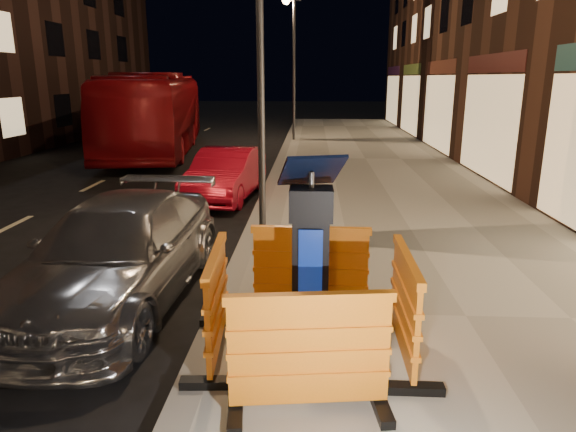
{
  "coord_description": "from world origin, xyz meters",
  "views": [
    {
      "loc": [
        1.12,
        -5.75,
        2.94
      ],
      "look_at": [
        0.8,
        1.0,
        1.1
      ],
      "focal_mm": 32.0,
      "sensor_mm": 36.0,
      "label": 1
    }
  ],
  "objects_px": {
    "barrier_kerbside": "(217,304)",
    "car_silver": "(122,299)",
    "parking_kiosk": "(310,265)",
    "bus_doubledecker": "(158,153)",
    "barrier_front": "(309,355)",
    "barrier_back": "(310,271)",
    "barrier_bldgside": "(405,308)",
    "car_red": "(226,199)"
  },
  "relations": [
    {
      "from": "barrier_bldgside",
      "to": "barrier_back",
      "type": "bearing_deg",
      "value": 45.44
    },
    {
      "from": "car_silver",
      "to": "car_red",
      "type": "distance_m",
      "value": 6.05
    },
    {
      "from": "barrier_front",
      "to": "car_red",
      "type": "bearing_deg",
      "value": 97.4
    },
    {
      "from": "barrier_front",
      "to": "barrier_bldgside",
      "type": "height_order",
      "value": "same"
    },
    {
      "from": "parking_kiosk",
      "to": "barrier_kerbside",
      "type": "height_order",
      "value": "parking_kiosk"
    },
    {
      "from": "barrier_front",
      "to": "barrier_kerbside",
      "type": "height_order",
      "value": "same"
    },
    {
      "from": "barrier_kerbside",
      "to": "bus_doubledecker",
      "type": "bearing_deg",
      "value": 15.14
    },
    {
      "from": "car_silver",
      "to": "barrier_front",
      "type": "bearing_deg",
      "value": -41.55
    },
    {
      "from": "barrier_back",
      "to": "parking_kiosk",
      "type": "bearing_deg",
      "value": -88.56
    },
    {
      "from": "barrier_back",
      "to": "barrier_bldgside",
      "type": "height_order",
      "value": "same"
    },
    {
      "from": "barrier_back",
      "to": "barrier_bldgside",
      "type": "xyz_separation_m",
      "value": [
        0.95,
        -0.95,
        0.0
      ]
    },
    {
      "from": "car_silver",
      "to": "barrier_bldgside",
      "type": "bearing_deg",
      "value": -21.2
    },
    {
      "from": "barrier_bldgside",
      "to": "barrier_kerbside",
      "type": "bearing_deg",
      "value": 90.44
    },
    {
      "from": "bus_doubledecker",
      "to": "barrier_bldgside",
      "type": "bearing_deg",
      "value": -73.63
    },
    {
      "from": "parking_kiosk",
      "to": "car_silver",
      "type": "relative_size",
      "value": 0.43
    },
    {
      "from": "barrier_back",
      "to": "barrier_bldgside",
      "type": "distance_m",
      "value": 1.34
    },
    {
      "from": "parking_kiosk",
      "to": "barrier_bldgside",
      "type": "bearing_deg",
      "value": -1.56
    },
    {
      "from": "barrier_kerbside",
      "to": "car_silver",
      "type": "xyz_separation_m",
      "value": [
        -1.62,
        1.59,
        -0.7
      ]
    },
    {
      "from": "barrier_back",
      "to": "car_red",
      "type": "height_order",
      "value": "barrier_back"
    },
    {
      "from": "barrier_bldgside",
      "to": "car_silver",
      "type": "xyz_separation_m",
      "value": [
        -3.52,
        1.59,
        -0.7
      ]
    },
    {
      "from": "car_silver",
      "to": "barrier_kerbside",
      "type": "bearing_deg",
      "value": -41.32
    },
    {
      "from": "car_red",
      "to": "bus_doubledecker",
      "type": "xyz_separation_m",
      "value": [
        -4.04,
        7.82,
        0.0
      ]
    },
    {
      "from": "barrier_kerbside",
      "to": "bus_doubledecker",
      "type": "relative_size",
      "value": 0.13
    },
    {
      "from": "barrier_front",
      "to": "car_silver",
      "type": "height_order",
      "value": "barrier_front"
    },
    {
      "from": "parking_kiosk",
      "to": "bus_doubledecker",
      "type": "distance_m",
      "value": 16.66
    },
    {
      "from": "barrier_back",
      "to": "barrier_kerbside",
      "type": "bearing_deg",
      "value": -133.56
    },
    {
      "from": "parking_kiosk",
      "to": "barrier_bldgside",
      "type": "xyz_separation_m",
      "value": [
        0.95,
        0.0,
        -0.44
      ]
    },
    {
      "from": "barrier_back",
      "to": "barrier_kerbside",
      "type": "xyz_separation_m",
      "value": [
        -0.95,
        -0.95,
        0.0
      ]
    },
    {
      "from": "barrier_bldgside",
      "to": "bus_doubledecker",
      "type": "distance_m",
      "value": 17.02
    },
    {
      "from": "barrier_bldgside",
      "to": "car_silver",
      "type": "bearing_deg",
      "value": 66.19
    },
    {
      "from": "barrier_front",
      "to": "barrier_bldgside",
      "type": "relative_size",
      "value": 1.0
    },
    {
      "from": "parking_kiosk",
      "to": "barrier_back",
      "type": "bearing_deg",
      "value": 88.44
    },
    {
      "from": "car_red",
      "to": "bus_doubledecker",
      "type": "distance_m",
      "value": 8.8
    },
    {
      "from": "barrier_bldgside",
      "to": "barrier_front",
      "type": "bearing_deg",
      "value": 135.44
    },
    {
      "from": "barrier_kerbside",
      "to": "barrier_bldgside",
      "type": "xyz_separation_m",
      "value": [
        1.9,
        0.0,
        0.0
      ]
    },
    {
      "from": "car_red",
      "to": "barrier_front",
      "type": "bearing_deg",
      "value": -70.19
    },
    {
      "from": "barrier_bldgside",
      "to": "car_silver",
      "type": "distance_m",
      "value": 3.93
    },
    {
      "from": "car_silver",
      "to": "car_red",
      "type": "height_order",
      "value": "car_silver"
    },
    {
      "from": "car_red",
      "to": "barrier_back",
      "type": "bearing_deg",
      "value": -66.44
    },
    {
      "from": "barrier_front",
      "to": "car_silver",
      "type": "relative_size",
      "value": 0.31
    },
    {
      "from": "parking_kiosk",
      "to": "bus_doubledecker",
      "type": "height_order",
      "value": "parking_kiosk"
    },
    {
      "from": "bus_doubledecker",
      "to": "barrier_back",
      "type": "bearing_deg",
      "value": -75.32
    }
  ]
}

